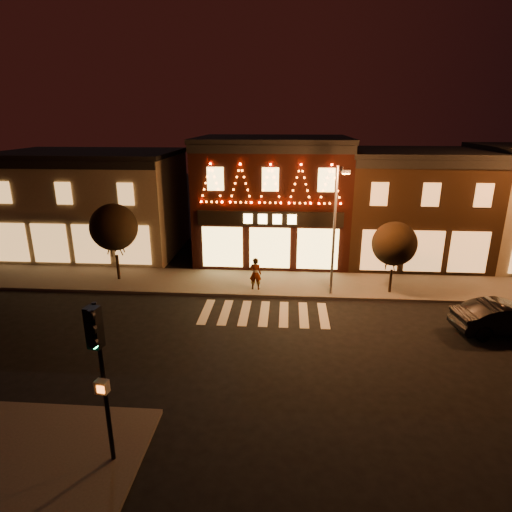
# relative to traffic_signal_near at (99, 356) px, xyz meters

# --- Properties ---
(ground) EXTENTS (120.00, 120.00, 0.00)m
(ground) POSITION_rel_traffic_signal_near_xyz_m (3.78, 6.41, -3.62)
(ground) COLOR black
(ground) RESTS_ON ground
(sidewalk_far) EXTENTS (44.00, 4.00, 0.15)m
(sidewalk_far) POSITION_rel_traffic_signal_near_xyz_m (5.78, 14.41, -3.54)
(sidewalk_far) COLOR #47423D
(sidewalk_far) RESTS_ON ground
(building_left) EXTENTS (12.20, 8.28, 7.30)m
(building_left) POSITION_rel_traffic_signal_near_xyz_m (-9.22, 20.40, 0.05)
(building_left) COLOR #796D56
(building_left) RESTS_ON ground
(building_pulp) EXTENTS (10.20, 8.34, 8.30)m
(building_pulp) POSITION_rel_traffic_signal_near_xyz_m (3.78, 20.38, 0.55)
(building_pulp) COLOR black
(building_pulp) RESTS_ON ground
(building_right_a) EXTENTS (9.20, 8.28, 7.50)m
(building_right_a) POSITION_rel_traffic_signal_near_xyz_m (13.28, 20.40, 0.15)
(building_right_a) COLOR #342012
(building_right_a) RESTS_ON ground
(traffic_signal_near) EXTENTS (0.39, 0.52, 4.92)m
(traffic_signal_near) POSITION_rel_traffic_signal_near_xyz_m (0.00, 0.00, 0.00)
(traffic_signal_near) COLOR black
(traffic_signal_near) RESTS_ON sidewalk_near
(streetlamp_mid) EXTENTS (0.56, 1.62, 7.05)m
(streetlamp_mid) POSITION_rel_traffic_signal_near_xyz_m (7.40, 12.80, 0.67)
(streetlamp_mid) COLOR #59595E
(streetlamp_mid) RESTS_ON sidewalk_far
(tree_left) EXTENTS (2.77, 2.77, 4.64)m
(tree_left) POSITION_rel_traffic_signal_near_xyz_m (-5.32, 14.29, -0.22)
(tree_left) COLOR black
(tree_left) RESTS_ON sidewalk_far
(tree_right) EXTENTS (2.42, 2.42, 4.05)m
(tree_right) POSITION_rel_traffic_signal_near_xyz_m (10.70, 13.42, -0.63)
(tree_right) COLOR black
(tree_right) RESTS_ON sidewalk_far
(dark_sedan) EXTENTS (4.82, 2.30, 1.52)m
(dark_sedan) POSITION_rel_traffic_signal_near_xyz_m (14.92, 9.15, -2.85)
(dark_sedan) COLOR black
(dark_sedan) RESTS_ON ground
(pedestrian) EXTENTS (0.73, 0.52, 1.88)m
(pedestrian) POSITION_rel_traffic_signal_near_xyz_m (3.10, 13.28, -2.53)
(pedestrian) COLOR gray
(pedestrian) RESTS_ON sidewalk_far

